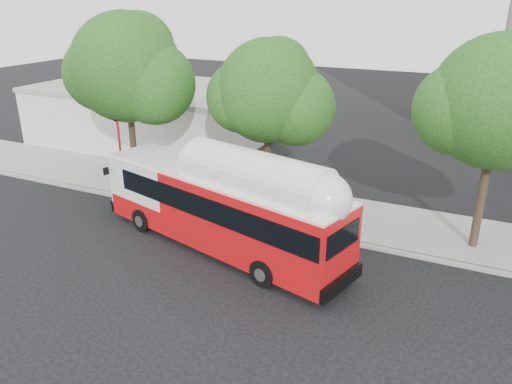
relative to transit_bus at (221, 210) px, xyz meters
The scene contains 10 objects.
ground 2.38m from the transit_bus, 48.68° to the right, with size 120.00×120.00×0.00m, color black.
sidewalk 5.71m from the transit_bus, 79.24° to the left, with size 60.00×5.00×0.15m, color gray.
curb_strip 3.40m from the transit_bus, 69.69° to the left, with size 60.00×0.30×0.15m, color gray.
red_curb_segment 3.80m from the transit_bus, 125.86° to the left, with size 10.00×0.32×0.16m, color maroon.
street_tree_left 9.94m from the transit_bus, 149.62° to the left, with size 6.67×5.80×9.74m.
street_tree_mid 6.40m from the transit_bus, 85.08° to the left, with size 5.75×5.00×8.62m.
street_tree_right 12.30m from the transit_bus, 24.22° to the left, with size 6.21×5.40×9.18m.
low_commercial_bldg 18.27m from the transit_bus, 135.31° to the left, with size 16.20×10.20×4.25m.
transit_bus is the anchor object (origin of this frame).
signal_pole 8.46m from the transit_bus, 158.57° to the left, with size 0.13×0.43×4.51m.
Camera 1 is at (8.64, -15.95, 10.43)m, focal length 35.00 mm.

